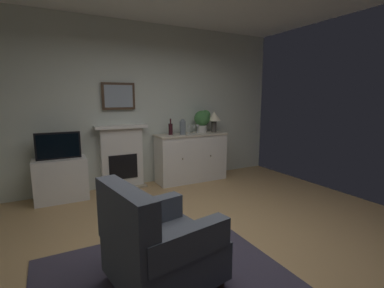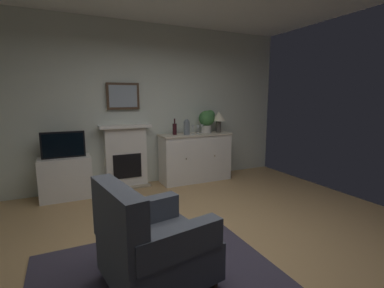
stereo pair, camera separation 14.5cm
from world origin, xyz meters
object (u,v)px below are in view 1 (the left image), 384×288
object	(u,v)px
wine_glass_right	(197,127)
vase_decorative	(183,127)
table_lamp	(214,118)
tv_cabinet	(61,179)
wine_bottle	(171,129)
wine_glass_left	(189,128)
armchair	(158,245)
potted_plant_small	(203,119)
sideboard_cabinet	(191,157)
tv_set	(58,146)
fireplace_unit	(122,157)
framed_picture	(119,96)
wine_glass_center	(194,127)

from	to	relation	value
wine_glass_right	vase_decorative	xyz separation A→B (m)	(-0.35, -0.08, 0.02)
table_lamp	tv_cabinet	distance (m)	2.86
wine_bottle	wine_glass_left	world-z (taller)	wine_bottle
wine_glass_right	armchair	xyz separation A→B (m)	(-1.79, -2.59, -0.64)
table_lamp	potted_plant_small	xyz separation A→B (m)	(-0.23, 0.05, -0.02)
sideboard_cabinet	armchair	world-z (taller)	armchair
wine_bottle	armchair	bearing A→B (deg)	-115.55
vase_decorative	tv_set	world-z (taller)	vase_decorative
tv_cabinet	fireplace_unit	bearing A→B (deg)	9.45
armchair	fireplace_unit	bearing A→B (deg)	82.12
framed_picture	potted_plant_small	xyz separation A→B (m)	(1.53, -0.18, -0.43)
fireplace_unit	tv_set	bearing A→B (deg)	-169.23
wine_glass_left	sideboard_cabinet	bearing A→B (deg)	33.52
vase_decorative	wine_glass_left	bearing A→B (deg)	2.81
tv_cabinet	potted_plant_small	distance (m)	2.64
armchair	tv_cabinet	bearing A→B (deg)	103.08
wine_glass_right	tv_set	bearing A→B (deg)	-179.03
wine_glass_left	tv_set	bearing A→B (deg)	179.07
table_lamp	wine_glass_right	distance (m)	0.38
armchair	sideboard_cabinet	bearing A→B (deg)	57.37
framed_picture	sideboard_cabinet	world-z (taller)	framed_picture
wine_glass_right	tv_cabinet	distance (m)	2.49
wine_bottle	tv_cabinet	bearing A→B (deg)	-179.19
wine_glass_right	fireplace_unit	bearing A→B (deg)	174.13
wine_bottle	armchair	size ratio (longest dim) A/B	0.31
fireplace_unit	potted_plant_small	bearing A→B (deg)	-4.93
wine_glass_right	tv_set	size ratio (longest dim) A/B	0.27
tv_set	potted_plant_small	bearing A→B (deg)	1.22
framed_picture	tv_cabinet	bearing A→B (deg)	-167.99
framed_picture	armchair	bearing A→B (deg)	-97.75
vase_decorative	table_lamp	bearing A→B (deg)	4.10
wine_glass_left	tv_cabinet	xyz separation A→B (m)	(-2.17, 0.06, -0.69)
wine_bottle	wine_glass_right	bearing A→B (deg)	-0.91
fireplace_unit	wine_glass_center	size ratio (longest dim) A/B	6.67
wine_glass_center	armchair	bearing A→B (deg)	-123.66
fireplace_unit	tv_set	world-z (taller)	fireplace_unit
tv_set	armchair	size ratio (longest dim) A/B	0.67
fireplace_unit	vase_decorative	world-z (taller)	vase_decorative
tv_cabinet	wine_glass_left	bearing A→B (deg)	-1.55
tv_cabinet	armchair	distance (m)	2.64
tv_set	fireplace_unit	bearing A→B (deg)	10.77
wine_glass_right	vase_decorative	bearing A→B (deg)	-166.84
sideboard_cabinet	wine_glass_center	distance (m)	0.57
wine_glass_center	wine_glass_right	size ratio (longest dim) A/B	1.00
table_lamp	vase_decorative	xyz separation A→B (m)	(-0.70, -0.05, -0.14)
armchair	wine_bottle	bearing A→B (deg)	64.45
wine_glass_center	framed_picture	bearing A→B (deg)	168.94
framed_picture	wine_bottle	xyz separation A→B (m)	(0.86, -0.18, -0.58)
fireplace_unit	potted_plant_small	xyz separation A→B (m)	(1.53, -0.13, 0.61)
wine_bottle	armchair	distance (m)	2.94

